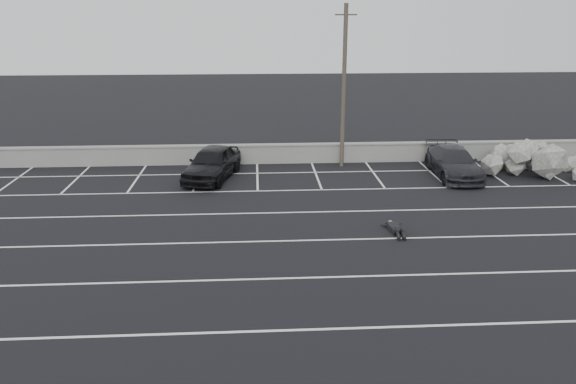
{
  "coord_description": "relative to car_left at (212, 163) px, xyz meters",
  "views": [
    {
      "loc": [
        -2.05,
        -15.83,
        7.97
      ],
      "look_at": [
        -0.78,
        5.69,
        1.0
      ],
      "focal_mm": 35.0,
      "sensor_mm": 36.0,
      "label": 1
    }
  ],
  "objects": [
    {
      "name": "utility_pole",
      "position": [
        6.78,
        2.01,
        3.42
      ],
      "size": [
        1.11,
        0.22,
        8.35
      ],
      "color": "#4C4238",
      "rests_on": "ground"
    },
    {
      "name": "car_right",
      "position": [
        12.1,
        -0.28,
        -0.1
      ],
      "size": [
        2.15,
        4.97,
        1.42
      ],
      "primitive_type": "imported",
      "rotation": [
        0.0,
        0.0,
        -0.03
      ],
      "color": "#232329",
      "rests_on": "ground"
    },
    {
      "name": "car_left",
      "position": [
        0.0,
        0.0,
        0.0
      ],
      "size": [
        3.1,
        5.07,
        1.61
      ],
      "primitive_type": "imported",
      "rotation": [
        0.0,
        0.0,
        -0.27
      ],
      "color": "black",
      "rests_on": "ground"
    },
    {
      "name": "person",
      "position": [
        7.38,
        -7.35,
        -0.59
      ],
      "size": [
        1.08,
        2.22,
        0.43
      ],
      "primitive_type": null,
      "rotation": [
        0.0,
        0.0,
        0.06
      ],
      "color": "black",
      "rests_on": "ground"
    },
    {
      "name": "trash_bin",
      "position": [
        13.27,
        2.41,
        -0.35
      ],
      "size": [
        0.68,
        0.68,
        0.89
      ],
      "rotation": [
        0.0,
        0.0,
        0.17
      ],
      "color": "black",
      "rests_on": "ground"
    },
    {
      "name": "stall_lines",
      "position": [
        4.15,
        -6.79,
        -0.8
      ],
      "size": [
        36.0,
        20.05,
        0.01
      ],
      "color": "silver",
      "rests_on": "ground"
    },
    {
      "name": "ground",
      "position": [
        4.23,
        -11.19,
        -0.81
      ],
      "size": [
        120.0,
        120.0,
        0.0
      ],
      "primitive_type": "plane",
      "color": "black",
      "rests_on": "ground"
    },
    {
      "name": "seawall",
      "position": [
        4.23,
        2.81,
        -0.26
      ],
      "size": [
        50.0,
        0.45,
        1.06
      ],
      "color": "gray",
      "rests_on": "ground"
    },
    {
      "name": "riprap_pile",
      "position": [
        16.02,
        0.11,
        -0.27
      ],
      "size": [
        5.46,
        4.29,
        1.29
      ],
      "color": "#A2A098",
      "rests_on": "ground"
    }
  ]
}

